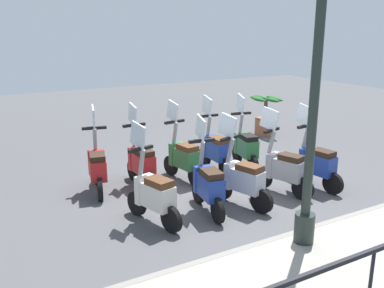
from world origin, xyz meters
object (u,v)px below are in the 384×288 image
Objects in this scene: scooter_far_3 at (141,162)px; lamp_post_near at (314,97)px; scooter_near_3 at (208,184)px; scooter_far_1 at (215,149)px; scooter_far_4 at (97,167)px; scooter_far_0 at (245,146)px; scooter_near_1 at (283,168)px; scooter_near_2 at (242,179)px; scooter_near_0 at (316,163)px; potted_palm at (265,119)px; scooter_near_4 at (153,194)px; scooter_far_2 at (183,157)px.

lamp_post_near is at bearing -164.58° from scooter_far_3.
scooter_near_3 and scooter_far_1 have the same top height.
scooter_far_0 is at bearing -80.42° from scooter_far_4.
scooter_far_4 is (1.73, 1.26, 0.00)m from scooter_near_3.
scooter_far_1 and scooter_far_4 have the same top height.
scooter_near_1 is 0.96m from scooter_near_2.
scooter_near_0 is 2.02m from scooter_far_1.
scooter_far_1 is 1.00× the size of scooter_far_4.
potted_palm is at bearing -52.91° from scooter_near_1.
scooter_near_2 and scooter_near_4 have the same top height.
scooter_far_1 is 0.84m from scooter_far_2.
scooter_near_0 is 1.00× the size of scooter_near_3.
scooter_near_1 is 1.00× the size of scooter_near_4.
scooter_near_3 and scooter_near_4 have the same top height.
scooter_near_3 is at bearing 66.86° from scooter_near_2.
potted_palm is at bearing -33.28° from scooter_near_0.
scooter_near_4 is at bearing 130.67° from scooter_far_2.
lamp_post_near is 2.83× the size of scooter_near_3.
scooter_far_2 is at bearing -85.27° from scooter_far_4.
scooter_far_2 reaches higher than potted_palm.
scooter_near_1 and scooter_far_4 have the same top height.
potted_palm is at bearing -59.94° from scooter_near_2.
scooter_far_2 is (-2.14, 3.74, 0.04)m from potted_palm.
scooter_near_2 is 1.57m from scooter_far_2.
scooter_near_2 is 1.80m from scooter_far_1.
scooter_near_1 and scooter_far_1 have the same top height.
scooter_near_2 is 1.55m from scooter_near_4.
scooter_far_0 is (-2.11, 2.24, 0.04)m from potted_palm.
scooter_near_0 is 1.00× the size of scooter_far_2.
scooter_far_3 is at bearing 34.49° from scooter_near_1.
scooter_near_3 is at bearing 72.57° from scooter_near_1.
lamp_post_near is at bearing 169.00° from scooter_far_0.
scooter_far_0 is 1.00× the size of scooter_far_2.
scooter_far_0 is at bearing -41.52° from scooter_near_3.
scooter_far_3 is at bearing 113.92° from potted_palm.
scooter_near_2 and scooter_far_0 have the same top height.
scooter_far_3 and scooter_far_4 have the same top height.
potted_palm is 3.52m from scooter_far_1.
scooter_near_4 is (0.06, 0.93, 0.00)m from scooter_near_3.
scooter_near_2 is 1.00× the size of scooter_near_4.
scooter_near_0 is 1.00× the size of scooter_far_4.
scooter_near_4 is (0.04, 2.50, 0.00)m from scooter_near_1.
lamp_post_near is at bearing 174.39° from scooter_far_2.
scooter_near_4 is at bearing 68.62° from scooter_near_2.
scooter_near_3 is 1.00× the size of scooter_near_4.
scooter_far_2 and scooter_far_3 have the same top height.
potted_palm is at bearing -69.08° from scooter_near_4.
scooter_far_0 is 3.12m from scooter_far_4.
scooter_near_4 is at bearing 125.33° from potted_palm.
lamp_post_near is 2.95m from scooter_near_0.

